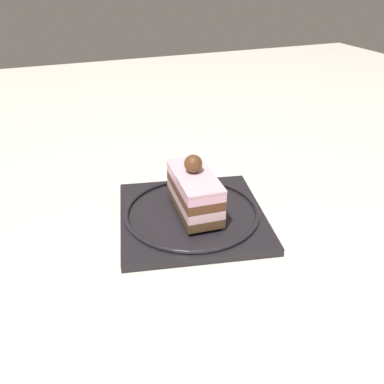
{
  "coord_description": "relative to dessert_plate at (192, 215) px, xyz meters",
  "views": [
    {
      "loc": [
        0.45,
        -0.21,
        0.34
      ],
      "look_at": [
        -0.03,
        -0.03,
        0.05
      ],
      "focal_mm": 37.4,
      "sensor_mm": 36.0,
      "label": 1
    }
  ],
  "objects": [
    {
      "name": "ground_plane",
      "position": [
        0.03,
        0.03,
        -0.01
      ],
      "size": [
        2.4,
        2.4,
        0.0
      ],
      "primitive_type": "plane",
      "color": "silver"
    },
    {
      "name": "dessert_plate",
      "position": [
        0.0,
        0.0,
        0.0
      ],
      "size": [
        0.25,
        0.25,
        0.02
      ],
      "color": "black",
      "rests_on": "ground_plane"
    },
    {
      "name": "cake_slice",
      "position": [
        0.0,
        0.0,
        0.04
      ],
      "size": [
        0.12,
        0.06,
        0.09
      ],
      "color": "brown",
      "rests_on": "dessert_plate"
    },
    {
      "name": "fork",
      "position": [
        -0.07,
        0.05,
        0.01
      ],
      "size": [
        0.11,
        0.06,
        0.0
      ],
      "color": "silver",
      "rests_on": "dessert_plate"
    }
  ]
}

